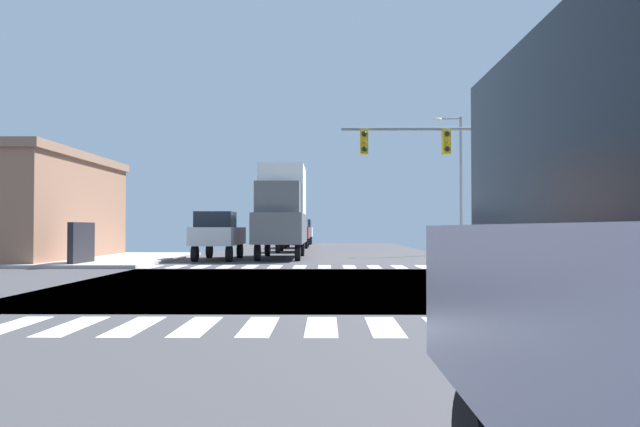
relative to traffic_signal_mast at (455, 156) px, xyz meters
name	(u,v)px	position (x,y,z in m)	size (l,w,h in m)	color
ground	(315,285)	(-5.61, -7.65, -4.54)	(90.00, 90.00, 0.05)	#3C3A3E
sidewalk_corner_ne	(590,259)	(7.39, 4.35, -4.44)	(12.00, 12.00, 0.14)	#A09B91
sidewalk_corner_nw	(51,259)	(-18.61, 4.35, -4.44)	(12.00, 12.00, 0.14)	#A79B98
crosswalk_near	(290,326)	(-5.86, -14.95, -4.51)	(13.50, 2.00, 0.01)	white
crosswalk_far	(312,267)	(-5.86, -0.35, -4.51)	(13.50, 2.00, 0.01)	white
traffic_signal_mast	(455,156)	(0.00, 0.00, 0.00)	(7.95, 0.55, 6.05)	gray
street_lamp	(457,172)	(2.54, 11.32, 0.39)	(1.78, 0.32, 8.22)	gray
sedan_nearside_1	(291,235)	(-7.61, 14.40, -3.40)	(1.80, 4.30, 1.88)	black
pickup_crossing_2	(218,234)	(-10.61, 4.83, -3.22)	(2.00, 5.10, 2.35)	black
suv_queued_1	(302,230)	(-7.61, 32.10, -3.12)	(1.96, 4.60, 2.34)	black
suv_leading_2	(297,230)	(-7.61, 22.18, -3.12)	(1.96, 4.60, 2.34)	black
box_truck_middle_1	(282,209)	(-7.61, 6.61, -1.95)	(2.40, 7.20, 4.85)	black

